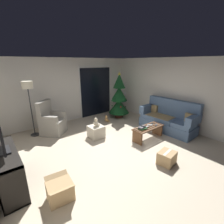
# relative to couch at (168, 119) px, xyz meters

# --- Properties ---
(ground_plane) EXTENTS (7.00, 7.00, 0.00)m
(ground_plane) POSITION_rel_couch_xyz_m (-2.32, 0.10, -0.40)
(ground_plane) COLOR beige
(wall_back) EXTENTS (5.72, 0.12, 2.50)m
(wall_back) POSITION_rel_couch_xyz_m (-2.32, 3.16, 0.85)
(wall_back) COLOR silver
(wall_back) RESTS_ON ground
(wall_right) EXTENTS (0.12, 6.00, 2.50)m
(wall_right) POSITION_rel_couch_xyz_m (0.54, 0.10, 0.85)
(wall_right) COLOR silver
(wall_right) RESTS_ON ground
(patio_door_frame) EXTENTS (1.60, 0.02, 2.20)m
(patio_door_frame) POSITION_rel_couch_xyz_m (-1.01, 3.09, 0.70)
(patio_door_frame) COLOR silver
(patio_door_frame) RESTS_ON ground
(patio_door_glass) EXTENTS (1.50, 0.02, 2.10)m
(patio_door_glass) POSITION_rel_couch_xyz_m (-1.01, 3.07, 0.65)
(patio_door_glass) COLOR black
(patio_door_glass) RESTS_ON ground
(couch) EXTENTS (0.84, 1.96, 1.08)m
(couch) POSITION_rel_couch_xyz_m (0.00, 0.00, 0.00)
(couch) COLOR slate
(couch) RESTS_ON ground
(coffee_table) EXTENTS (1.10, 0.40, 0.41)m
(coffee_table) POSITION_rel_couch_xyz_m (-1.12, -0.02, -0.13)
(coffee_table) COLOR brown
(coffee_table) RESTS_ON ground
(remote_black) EXTENTS (0.16, 0.11, 0.02)m
(remote_black) POSITION_rel_couch_xyz_m (-0.86, 0.04, 0.02)
(remote_black) COLOR black
(remote_black) RESTS_ON coffee_table
(remote_silver) EXTENTS (0.16, 0.07, 0.02)m
(remote_silver) POSITION_rel_couch_xyz_m (-1.19, -0.00, 0.02)
(remote_silver) COLOR #ADADB2
(remote_silver) RESTS_ON coffee_table
(remote_white) EXTENTS (0.15, 0.13, 0.02)m
(remote_white) POSITION_rel_couch_xyz_m (-0.99, 0.02, 0.02)
(remote_white) COLOR silver
(remote_white) RESTS_ON coffee_table
(remote_graphite) EXTENTS (0.16, 0.11, 0.02)m
(remote_graphite) POSITION_rel_couch_xyz_m (-0.83, -0.10, 0.02)
(remote_graphite) COLOR #333338
(remote_graphite) RESTS_ON coffee_table
(book_stack) EXTENTS (0.27, 0.20, 0.08)m
(book_stack) POSITION_rel_couch_xyz_m (-1.40, -0.01, 0.05)
(book_stack) COLOR #337042
(book_stack) RESTS_ON coffee_table
(cell_phone) EXTENTS (0.09, 0.15, 0.01)m
(cell_phone) POSITION_rel_couch_xyz_m (-1.38, 0.00, 0.09)
(cell_phone) COLOR black
(cell_phone) RESTS_ON book_stack
(christmas_tree) EXTENTS (0.89, 0.88, 1.95)m
(christmas_tree) POSITION_rel_couch_xyz_m (-0.48, 2.11, 0.46)
(christmas_tree) COLOR #4C1E19
(christmas_tree) RESTS_ON ground
(armchair) EXTENTS (0.97, 0.97, 1.13)m
(armchair) POSITION_rel_couch_xyz_m (-3.33, 2.28, 0.00)
(armchair) COLOR gray
(armchair) RESTS_ON ground
(floor_lamp) EXTENTS (0.32, 0.32, 1.78)m
(floor_lamp) POSITION_rel_couch_xyz_m (-3.85, 2.52, 1.11)
(floor_lamp) COLOR #2D2D30
(floor_lamp) RESTS_ON ground
(media_shelf) EXTENTS (0.40, 1.40, 0.77)m
(media_shelf) POSITION_rel_couch_xyz_m (-4.85, 0.31, -0.03)
(media_shelf) COLOR black
(media_shelf) RESTS_ON ground
(television) EXTENTS (0.20, 0.84, 0.61)m
(television) POSITION_rel_couch_xyz_m (-4.81, 0.36, 0.69)
(television) COLOR black
(television) RESTS_ON media_shelf
(ottoman) EXTENTS (0.44, 0.44, 0.39)m
(ottoman) POSITION_rel_couch_xyz_m (-2.34, 1.09, -0.20)
(ottoman) COLOR beige
(ottoman) RESTS_ON ground
(teddy_bear_cream) EXTENTS (0.22, 0.21, 0.29)m
(teddy_bear_cream) POSITION_rel_couch_xyz_m (-2.33, 1.08, 0.11)
(teddy_bear_cream) COLOR beige
(teddy_bear_cream) RESTS_ON ottoman
(teddy_bear_honey_by_tree) EXTENTS (0.20, 0.20, 0.29)m
(teddy_bear_honey_by_tree) POSITION_rel_couch_xyz_m (-1.25, 1.99, -0.28)
(teddy_bear_honey_by_tree) COLOR tan
(teddy_bear_honey_by_tree) RESTS_ON ground
(cardboard_box_open_near_shelf) EXTENTS (0.46, 0.56, 0.39)m
(cardboard_box_open_near_shelf) POSITION_rel_couch_xyz_m (-4.18, -0.56, -0.23)
(cardboard_box_open_near_shelf) COLOR tan
(cardboard_box_open_near_shelf) RESTS_ON ground
(cardboard_box_taped_mid_floor) EXTENTS (0.45, 0.40, 0.30)m
(cardboard_box_taped_mid_floor) POSITION_rel_couch_xyz_m (-1.78, -1.13, -0.25)
(cardboard_box_taped_mid_floor) COLOR tan
(cardboard_box_taped_mid_floor) RESTS_ON ground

